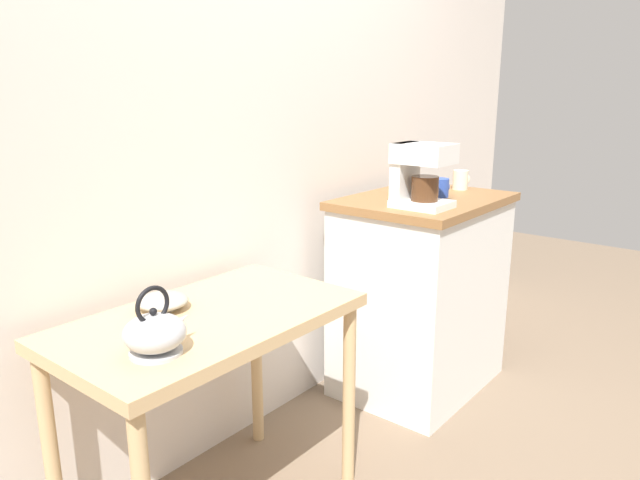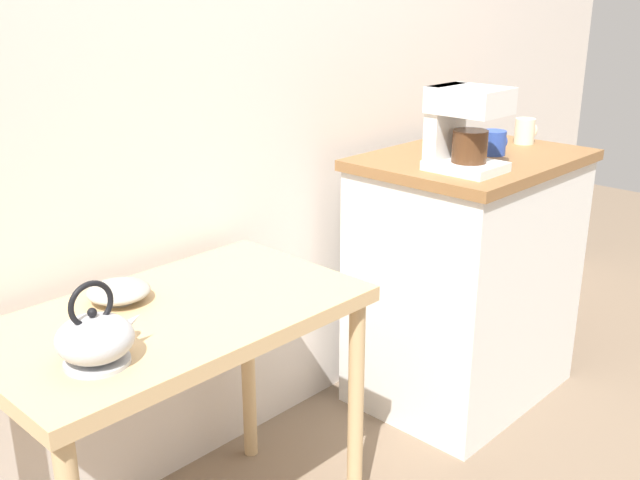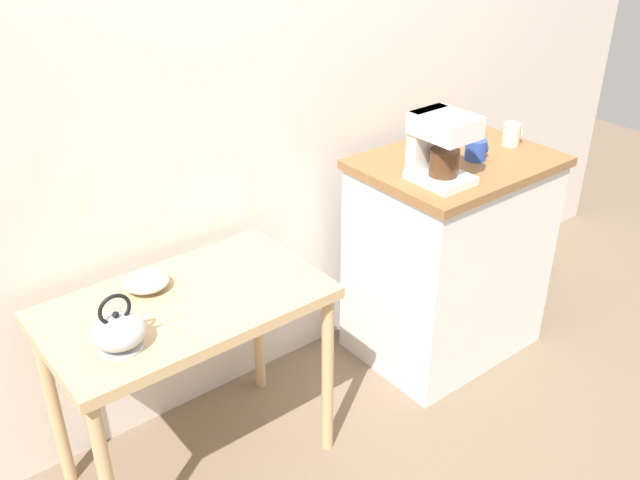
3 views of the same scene
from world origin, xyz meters
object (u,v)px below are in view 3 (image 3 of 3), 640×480
at_px(bowl_stoneware, 146,281).
at_px(coffee_maker, 439,144).
at_px(mug_blue, 476,150).
at_px(table_clock, 434,139).
at_px(mug_small_cream, 512,134).
at_px(teakettle, 119,331).

xyz_separation_m(bowl_stoneware, coffee_maker, (1.08, -0.26, 0.30)).
bearing_deg(bowl_stoneware, mug_blue, -9.27).
bearing_deg(table_clock, mug_small_cream, -23.10).
distance_m(bowl_stoneware, teakettle, 0.31).
relative_size(coffee_maker, table_clock, 1.97).
xyz_separation_m(bowl_stoneware, mug_blue, (1.35, -0.22, 0.20)).
relative_size(coffee_maker, mug_small_cream, 2.83).
bearing_deg(coffee_maker, table_clock, 46.00).
relative_size(bowl_stoneware, teakettle, 0.79).
bearing_deg(coffee_maker, mug_blue, 8.58).
relative_size(teakettle, mug_blue, 2.15).
bearing_deg(mug_blue, mug_small_cream, 3.86).
height_order(bowl_stoneware, mug_blue, mug_blue).
bearing_deg(coffee_maker, bowl_stoneware, 166.46).
relative_size(teakettle, coffee_maker, 0.75).
bearing_deg(bowl_stoneware, mug_small_cream, -7.29).
distance_m(bowl_stoneware, coffee_maker, 1.15).
bearing_deg(bowl_stoneware, coffee_maker, -13.54).
relative_size(teakettle, mug_small_cream, 2.13).
height_order(teakettle, coffee_maker, coffee_maker).
bearing_deg(mug_small_cream, mug_blue, -176.14).
distance_m(teakettle, mug_blue, 1.56).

